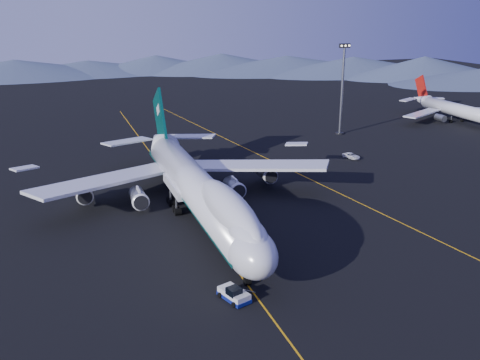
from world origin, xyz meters
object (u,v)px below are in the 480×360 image
object	(u,v)px
boeing_747	(197,187)
service_van	(351,156)
floodlight_mast	(342,89)
second_jet	(459,110)
pushback_tug	(234,295)

from	to	relation	value
boeing_747	service_van	bearing A→B (deg)	28.44
boeing_747	floodlight_mast	world-z (taller)	floodlight_mast
floodlight_mast	service_van	bearing A→B (deg)	-113.28
boeing_747	floodlight_mast	distance (m)	77.43
second_jet	service_van	xyz separation A→B (m)	(-56.09, -26.99, -3.39)
service_van	floodlight_mast	size ratio (longest dim) A/B	0.18
service_van	floodlight_mast	distance (m)	30.31
pushback_tug	second_jet	world-z (taller)	second_jet
pushback_tug	second_jet	bearing A→B (deg)	19.07
pushback_tug	floodlight_mast	size ratio (longest dim) A/B	0.19
service_van	pushback_tug	bearing A→B (deg)	-148.46
second_jet	floodlight_mast	bearing A→B (deg)	-166.85
service_van	floodlight_mast	xyz separation A→B (m)	(10.86, 25.23, 12.81)
pushback_tug	second_jet	xyz separation A→B (m)	(106.20, 82.16, 3.42)
second_jet	floodlight_mast	world-z (taller)	floodlight_mast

